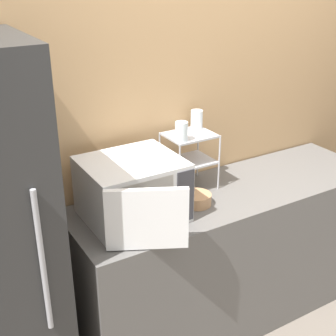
{
  "coord_description": "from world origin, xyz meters",
  "views": [
    {
      "loc": [
        -1.59,
        -1.62,
        2.17
      ],
      "look_at": [
        -0.42,
        0.33,
        1.14
      ],
      "focal_mm": 50.0,
      "sensor_mm": 36.0,
      "label": 1
    }
  ],
  "objects_px": {
    "glass_front_left": "(181,131)",
    "microwave": "(133,190)",
    "dish_rack": "(189,149)",
    "glass_back_right": "(197,119)",
    "bowl": "(197,199)"
  },
  "relations": [
    {
      "from": "glass_front_left",
      "to": "microwave",
      "type": "bearing_deg",
      "value": -165.68
    },
    {
      "from": "dish_rack",
      "to": "glass_front_left",
      "type": "distance_m",
      "value": 0.19
    },
    {
      "from": "glass_back_right",
      "to": "bowl",
      "type": "bearing_deg",
      "value": -122.41
    },
    {
      "from": "glass_back_right",
      "to": "bowl",
      "type": "height_order",
      "value": "glass_back_right"
    },
    {
      "from": "glass_back_right",
      "to": "glass_front_left",
      "type": "bearing_deg",
      "value": -145.12
    },
    {
      "from": "glass_front_left",
      "to": "bowl",
      "type": "xyz_separation_m",
      "value": [
        0.02,
        -0.14,
        -0.36
      ]
    },
    {
      "from": "dish_rack",
      "to": "glass_back_right",
      "type": "relative_size",
      "value": 3.11
    },
    {
      "from": "microwave",
      "to": "glass_back_right",
      "type": "bearing_deg",
      "value": 22.31
    },
    {
      "from": "microwave",
      "to": "glass_front_left",
      "type": "height_order",
      "value": "glass_front_left"
    },
    {
      "from": "glass_back_right",
      "to": "bowl",
      "type": "xyz_separation_m",
      "value": [
        -0.17,
        -0.27,
        -0.36
      ]
    },
    {
      "from": "bowl",
      "to": "glass_back_right",
      "type": "bearing_deg",
      "value": 57.59
    },
    {
      "from": "microwave",
      "to": "dish_rack",
      "type": "height_order",
      "value": "dish_rack"
    },
    {
      "from": "dish_rack",
      "to": "microwave",
      "type": "bearing_deg",
      "value": -160.9
    },
    {
      "from": "dish_rack",
      "to": "glass_back_right",
      "type": "xyz_separation_m",
      "value": [
        0.09,
        0.07,
        0.15
      ]
    },
    {
      "from": "dish_rack",
      "to": "bowl",
      "type": "xyz_separation_m",
      "value": [
        -0.08,
        -0.21,
        -0.21
      ]
    }
  ]
}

